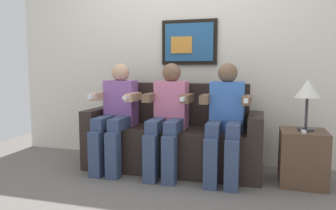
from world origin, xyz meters
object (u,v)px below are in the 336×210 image
object	(u,v)px
couch	(173,140)
person_on_right	(226,117)
spare_remote_on_table	(303,131)
person_on_left	(116,112)
side_table_right	(303,158)
table_lamp	(308,91)
person_in_middle	(168,114)

from	to	relation	value
couch	person_on_right	world-z (taller)	person_on_right
couch	spare_remote_on_table	bearing A→B (deg)	-8.58
spare_remote_on_table	person_on_left	bearing A→B (deg)	179.34
couch	person_on_right	xyz separation A→B (m)	(0.56, -0.17, 0.29)
person_on_right	spare_remote_on_table	size ratio (longest dim) A/B	8.54
couch	side_table_right	bearing A→B (deg)	-4.80
couch	spare_remote_on_table	xyz separation A→B (m)	(1.24, -0.19, 0.20)
person_on_right	table_lamp	xyz separation A→B (m)	(0.71, 0.06, 0.25)
person_on_left	person_on_right	size ratio (longest dim) A/B	1.00
person_on_left	spare_remote_on_table	distance (m)	1.81
couch	table_lamp	xyz separation A→B (m)	(1.27, -0.10, 0.55)
couch	table_lamp	size ratio (longest dim) A/B	3.95
table_lamp	spare_remote_on_table	xyz separation A→B (m)	(-0.03, -0.09, -0.35)
person_on_right	side_table_right	bearing A→B (deg)	5.01
person_on_left	person_on_right	distance (m)	1.12
side_table_right	person_in_middle	bearing A→B (deg)	-177.22
couch	table_lamp	world-z (taller)	table_lamp
couch	side_table_right	xyz separation A→B (m)	(1.26, -0.11, -0.06)
person_in_middle	side_table_right	bearing A→B (deg)	2.78
person_on_right	table_lamp	size ratio (longest dim) A/B	2.41
person_on_left	table_lamp	distance (m)	1.85
person_on_left	side_table_right	xyz separation A→B (m)	(1.82, 0.06, -0.36)
couch	side_table_right	distance (m)	1.26
couch	person_on_left	size ratio (longest dim) A/B	1.64
person_on_left	side_table_right	distance (m)	1.86
person_on_right	couch	bearing A→B (deg)	163.50
table_lamp	person_on_right	bearing A→B (deg)	-174.79
person_on_right	side_table_right	xyz separation A→B (m)	(0.70, 0.06, -0.36)
person_in_middle	couch	bearing A→B (deg)	90.17
table_lamp	spare_remote_on_table	bearing A→B (deg)	-108.60
person_on_right	person_in_middle	bearing A→B (deg)	180.00
table_lamp	person_in_middle	bearing A→B (deg)	-177.09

